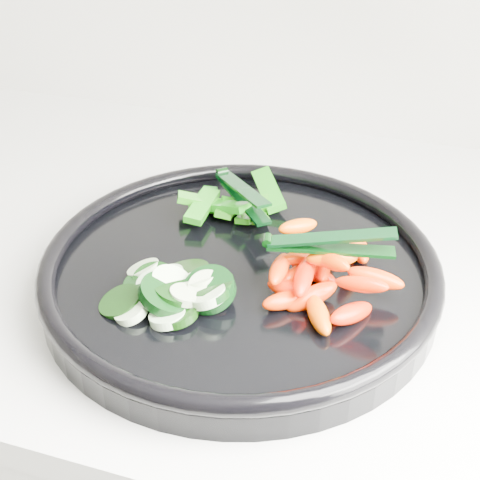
% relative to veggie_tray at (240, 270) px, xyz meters
% --- Properties ---
extents(veggie_tray, '(0.43, 0.43, 0.04)m').
position_rel_veggie_tray_xyz_m(veggie_tray, '(0.00, 0.00, 0.00)').
color(veggie_tray, black).
rests_on(veggie_tray, counter).
extents(cucumber_pile, '(0.13, 0.11, 0.04)m').
position_rel_veggie_tray_xyz_m(cucumber_pile, '(-0.04, -0.06, 0.01)').
color(cucumber_pile, black).
rests_on(cucumber_pile, veggie_tray).
extents(carrot_pile, '(0.13, 0.16, 0.06)m').
position_rel_veggie_tray_xyz_m(carrot_pile, '(0.08, -0.01, 0.02)').
color(carrot_pile, '#FF3100').
rests_on(carrot_pile, veggie_tray).
extents(pepper_pile, '(0.11, 0.12, 0.04)m').
position_rel_veggie_tray_xyz_m(pepper_pile, '(-0.04, 0.09, 0.01)').
color(pepper_pile, '#146C0A').
rests_on(pepper_pile, veggie_tray).
extents(tong_carrot, '(0.11, 0.04, 0.02)m').
position_rel_veggie_tray_xyz_m(tong_carrot, '(0.08, -0.01, 0.05)').
color(tong_carrot, black).
rests_on(tong_carrot, carrot_pile).
extents(tong_pepper, '(0.09, 0.10, 0.02)m').
position_rel_veggie_tray_xyz_m(tong_pepper, '(-0.03, 0.09, 0.03)').
color(tong_pepper, black).
rests_on(tong_pepper, pepper_pile).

